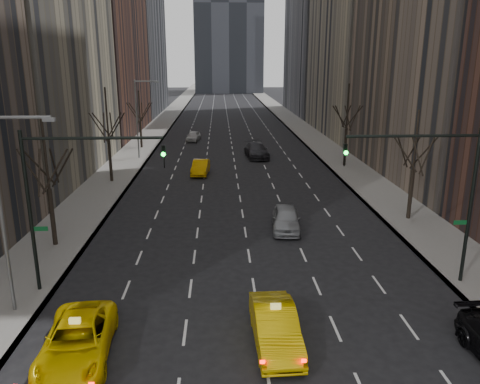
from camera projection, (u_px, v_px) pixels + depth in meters
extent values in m
cube|color=slate|center=(157.00, 129.00, 79.21)|extent=(4.50, 320.00, 0.15)
cube|color=slate|center=(300.00, 128.00, 80.25)|extent=(4.50, 320.00, 0.15)
cylinder|color=black|center=(52.00, 217.00, 28.71)|extent=(0.28, 0.28, 3.57)
cylinder|color=black|center=(45.00, 154.00, 27.65)|extent=(0.16, 0.16, 4.25)
cylinder|color=black|center=(54.00, 166.00, 28.72)|extent=(0.42, 1.80, 2.52)
cylinder|color=black|center=(62.00, 168.00, 28.21)|extent=(1.74, 0.72, 2.52)
cylinder|color=black|center=(55.00, 171.00, 27.39)|extent=(1.46, 1.25, 2.52)
cylinder|color=black|center=(39.00, 173.00, 27.08)|extent=(0.42, 1.80, 2.52)
cylinder|color=black|center=(31.00, 170.00, 27.58)|extent=(1.74, 0.72, 2.52)
cylinder|color=black|center=(39.00, 167.00, 28.40)|extent=(1.46, 1.25, 2.52)
cylinder|color=black|center=(110.00, 160.00, 44.04)|extent=(0.28, 0.28, 3.99)
cylinder|color=black|center=(107.00, 114.00, 42.86)|extent=(0.16, 0.16, 4.75)
cylinder|color=black|center=(111.00, 125.00, 43.99)|extent=(0.42, 1.80, 2.52)
cylinder|color=black|center=(117.00, 126.00, 43.49)|extent=(1.74, 0.72, 2.52)
cylinder|color=black|center=(114.00, 127.00, 42.67)|extent=(1.46, 1.25, 2.52)
cylinder|color=black|center=(104.00, 127.00, 42.35)|extent=(0.42, 1.80, 2.52)
cylinder|color=black|center=(98.00, 127.00, 42.85)|extent=(1.74, 0.72, 2.52)
cylinder|color=black|center=(102.00, 125.00, 43.67)|extent=(1.46, 1.25, 2.52)
cylinder|color=black|center=(141.00, 135.00, 61.44)|extent=(0.28, 0.28, 3.36)
cylinder|color=black|center=(139.00, 106.00, 60.44)|extent=(0.16, 0.16, 4.00)
cylinder|color=black|center=(142.00, 112.00, 61.47)|extent=(0.42, 1.80, 2.52)
cylinder|color=black|center=(146.00, 112.00, 60.97)|extent=(1.74, 0.72, 2.52)
cylinder|color=black|center=(144.00, 113.00, 60.15)|extent=(1.46, 1.25, 2.52)
cylinder|color=black|center=(137.00, 113.00, 59.83)|extent=(0.42, 1.80, 2.52)
cylinder|color=black|center=(133.00, 113.00, 60.33)|extent=(1.74, 0.72, 2.52)
cylinder|color=black|center=(135.00, 112.00, 61.15)|extent=(1.46, 1.25, 2.52)
cylinder|color=black|center=(410.00, 194.00, 33.58)|extent=(0.28, 0.28, 3.57)
cylinder|color=black|center=(416.00, 140.00, 32.52)|extent=(0.16, 0.16, 4.25)
cylinder|color=black|center=(412.00, 151.00, 33.58)|extent=(0.42, 1.80, 2.52)
cylinder|color=black|center=(424.00, 152.00, 33.08)|extent=(1.74, 0.72, 2.52)
cylinder|color=black|center=(427.00, 155.00, 32.26)|extent=(1.46, 1.25, 2.52)
cylinder|color=black|center=(418.00, 156.00, 31.94)|extent=(0.42, 1.80, 2.52)
cylinder|color=black|center=(405.00, 154.00, 32.44)|extent=(1.74, 0.72, 2.52)
cylinder|color=black|center=(402.00, 152.00, 33.27)|extent=(1.46, 1.25, 2.52)
cylinder|color=black|center=(345.00, 147.00, 50.83)|extent=(0.28, 0.28, 3.99)
cylinder|color=black|center=(348.00, 106.00, 49.65)|extent=(0.16, 0.16, 4.75)
cylinder|color=black|center=(346.00, 116.00, 50.78)|extent=(0.42, 1.80, 2.52)
cylinder|color=black|center=(354.00, 117.00, 50.28)|extent=(1.74, 0.72, 2.52)
cylinder|color=black|center=(355.00, 118.00, 49.45)|extent=(1.46, 1.25, 2.52)
cylinder|color=black|center=(348.00, 118.00, 49.14)|extent=(0.42, 1.80, 2.52)
cylinder|color=black|center=(340.00, 118.00, 49.64)|extent=(1.74, 0.72, 2.52)
cylinder|color=black|center=(340.00, 117.00, 50.46)|extent=(1.46, 1.25, 2.52)
cylinder|color=black|center=(30.00, 213.00, 22.39)|extent=(0.18, 0.18, 8.00)
cylinder|color=black|center=(92.00, 138.00, 21.56)|extent=(6.50, 0.14, 0.14)
imported|color=black|center=(164.00, 157.00, 21.94)|extent=(0.18, 0.22, 1.10)
sphere|color=#0CFF33|center=(163.00, 154.00, 21.72)|extent=(0.20, 0.20, 0.20)
cube|color=#0C5926|center=(40.00, 229.00, 22.63)|extent=(0.70, 0.04, 0.22)
cylinder|color=black|center=(470.00, 207.00, 23.31)|extent=(0.18, 0.18, 8.00)
cylinder|color=black|center=(414.00, 136.00, 22.20)|extent=(6.50, 0.14, 0.14)
imported|color=black|center=(345.00, 155.00, 22.30)|extent=(0.18, 0.22, 1.10)
sphere|color=#0CFF33|center=(346.00, 153.00, 22.09)|extent=(0.20, 0.20, 0.20)
cube|color=#0C5926|center=(460.00, 222.00, 23.51)|extent=(0.70, 0.04, 0.22)
cylinder|color=slate|center=(1.00, 217.00, 20.32)|extent=(0.16, 0.16, 9.00)
cylinder|color=slate|center=(19.00, 117.00, 19.21)|extent=(2.60, 0.14, 0.14)
cube|color=slate|center=(49.00, 120.00, 19.29)|extent=(0.50, 0.22, 0.15)
cylinder|color=slate|center=(137.00, 119.00, 53.98)|extent=(0.16, 0.16, 9.00)
cylinder|color=slate|center=(146.00, 81.00, 52.87)|extent=(2.60, 0.14, 0.14)
cube|color=slate|center=(157.00, 82.00, 52.95)|extent=(0.50, 0.22, 0.15)
imported|color=yellow|center=(77.00, 341.00, 18.06)|extent=(2.98, 5.67, 1.52)
imported|color=#D9AE04|center=(275.00, 326.00, 18.95)|extent=(1.89, 4.93, 1.61)
imported|color=gray|center=(286.00, 219.00, 31.93)|extent=(2.32, 4.81, 1.58)
imported|color=#DE9C04|center=(201.00, 167.00, 47.61)|extent=(1.91, 4.54, 1.46)
imported|color=#29292D|center=(257.00, 150.00, 55.91)|extent=(2.92, 6.14, 1.73)
imported|color=silver|center=(193.00, 136.00, 67.35)|extent=(2.18, 4.32, 1.41)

